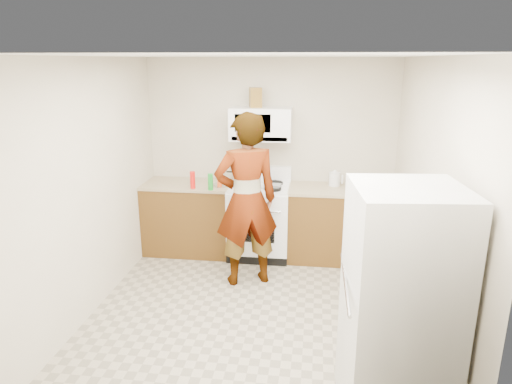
% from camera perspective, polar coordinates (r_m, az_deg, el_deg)
% --- Properties ---
extents(floor, '(3.60, 3.60, 0.00)m').
position_cam_1_polar(floor, '(4.76, -0.60, -15.02)').
color(floor, gray).
rests_on(floor, ground).
extents(back_wall, '(3.20, 0.02, 2.50)m').
position_cam_1_polar(back_wall, '(5.97, 1.78, 4.45)').
color(back_wall, beige).
rests_on(back_wall, floor).
extents(right_wall, '(0.02, 3.60, 2.50)m').
position_cam_1_polar(right_wall, '(4.33, 20.69, -1.20)').
color(right_wall, beige).
rests_on(right_wall, floor).
extents(cabinet_left, '(1.12, 0.62, 0.90)m').
position_cam_1_polar(cabinet_left, '(6.09, -8.37, -3.30)').
color(cabinet_left, '#593815').
rests_on(cabinet_left, floor).
extents(counter_left, '(1.14, 0.64, 0.03)m').
position_cam_1_polar(counter_left, '(5.95, -8.55, 0.95)').
color(counter_left, tan).
rests_on(counter_left, cabinet_left).
extents(cabinet_right, '(0.80, 0.62, 0.90)m').
position_cam_1_polar(cabinet_right, '(5.88, 8.04, -4.03)').
color(cabinet_right, '#593815').
rests_on(cabinet_right, floor).
extents(counter_right, '(0.82, 0.64, 0.03)m').
position_cam_1_polar(counter_right, '(5.73, 8.23, 0.36)').
color(counter_right, tan).
rests_on(counter_right, cabinet_right).
extents(gas_range, '(0.76, 0.65, 1.13)m').
position_cam_1_polar(gas_range, '(5.89, 0.45, -3.43)').
color(gas_range, white).
rests_on(gas_range, floor).
extents(microwave, '(0.76, 0.38, 0.40)m').
position_cam_1_polar(microwave, '(5.73, 0.63, 8.52)').
color(microwave, white).
rests_on(microwave, back_wall).
extents(person, '(0.83, 0.70, 1.95)m').
position_cam_1_polar(person, '(5.02, -1.20, -1.08)').
color(person, tan).
rests_on(person, floor).
extents(fridge, '(0.77, 0.77, 1.70)m').
position_cam_1_polar(fridge, '(3.34, 17.48, -13.61)').
color(fridge, white).
rests_on(fridge, floor).
extents(kettle, '(0.17, 0.17, 0.17)m').
position_cam_1_polar(kettle, '(5.83, 9.79, 1.60)').
color(kettle, silver).
rests_on(kettle, counter_right).
extents(jug, '(0.18, 0.18, 0.24)m').
position_cam_1_polar(jug, '(5.72, -0.06, 11.73)').
color(jug, brown).
rests_on(jug, microwave).
extents(saucepan, '(0.31, 0.31, 0.13)m').
position_cam_1_polar(saucepan, '(5.91, -1.15, 2.06)').
color(saucepan, silver).
rests_on(saucepan, gas_range).
extents(tray, '(0.27, 0.19, 0.05)m').
position_cam_1_polar(tray, '(5.67, 1.83, 0.73)').
color(tray, white).
rests_on(tray, gas_range).
extents(bottle_spray, '(0.06, 0.06, 0.21)m').
position_cam_1_polar(bottle_spray, '(5.67, -7.92, 1.49)').
color(bottle_spray, red).
rests_on(bottle_spray, counter_left).
extents(bottle_hot_sauce, '(0.08, 0.08, 0.18)m').
position_cam_1_polar(bottle_hot_sauce, '(5.69, -4.58, 1.50)').
color(bottle_hot_sauce, '#F5561B').
rests_on(bottle_hot_sauce, counter_left).
extents(bottle_green_cap, '(0.08, 0.08, 0.20)m').
position_cam_1_polar(bottle_green_cap, '(5.57, -5.72, 1.26)').
color(bottle_green_cap, '#1A922A').
rests_on(bottle_green_cap, counter_left).
extents(pot_lid, '(0.31, 0.31, 0.01)m').
position_cam_1_polar(pot_lid, '(5.79, -4.44, 0.87)').
color(pot_lid, silver).
rests_on(pot_lid, counter_left).
extents(broom, '(0.18, 0.20, 1.14)m').
position_cam_1_polar(broom, '(5.51, 17.69, -4.64)').
color(broom, white).
rests_on(broom, floor).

